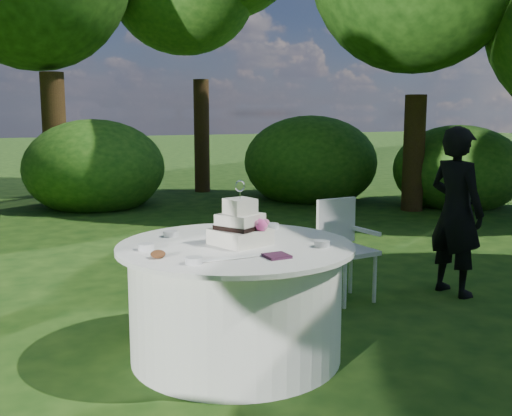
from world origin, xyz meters
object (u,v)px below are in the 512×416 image
Objects in this scene: napkins at (277,256)px; table at (236,300)px; chair at (343,241)px; guest at (456,211)px; cake at (241,227)px.

napkins reaches higher than table.
chair is (1.37, 0.74, 0.13)m from table.
table is at bearing -151.44° from chair.
guest is 0.97× the size of table.
cake is (0.03, -0.02, 0.50)m from table.
guest is at bearing 10.15° from table.
guest is 1.72× the size of chair.
cake is at bearing 95.29° from napkins.
table is 1.56m from chair.
napkins is at bearing -81.12° from table.
napkins is 2.44m from guest.
cake is (-2.32, -0.44, 0.13)m from guest.
chair is at bearing 29.68° from cake.
cake is 0.48× the size of chair.
guest is 2.41m from table.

